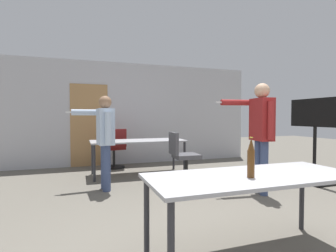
{
  "coord_description": "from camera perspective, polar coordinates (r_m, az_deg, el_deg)",
  "views": [
    {
      "loc": [
        -1.36,
        -1.5,
        1.24
      ],
      "look_at": [
        -0.1,
        2.18,
        1.1
      ],
      "focal_mm": 28.0,
      "sensor_mm": 36.0,
      "label": 1
    }
  ],
  "objects": [
    {
      "name": "back_wall",
      "position": [
        7.0,
        -7.97,
        2.61
      ],
      "size": [
        6.67,
        0.12,
        2.64
      ],
      "color": "#BCBCC1",
      "rests_on": "ground_plane"
    },
    {
      "name": "conference_table_near",
      "position": [
        2.44,
        18.14,
        -11.56
      ],
      "size": [
        1.87,
        0.76,
        0.74
      ],
      "color": "#A8A8AD",
      "rests_on": "ground_plane"
    },
    {
      "name": "conference_table_far",
      "position": [
        5.65,
        -6.49,
        -3.73
      ],
      "size": [
        1.98,
        0.8,
        0.74
      ],
      "color": "#A8A8AD",
      "rests_on": "ground_plane"
    },
    {
      "name": "tv_screen",
      "position": [
        5.55,
        29.37,
        -0.86
      ],
      "size": [
        0.44,
        1.12,
        1.58
      ],
      "rotation": [
        0.0,
        0.0,
        -1.57
      ],
      "color": "black",
      "rests_on": "ground_plane"
    },
    {
      "name": "person_far_watching",
      "position": [
        4.53,
        -13.65,
        -1.65
      ],
      "size": [
        0.77,
        0.64,
        1.59
      ],
      "rotation": [
        0.0,
        0.0,
        1.64
      ],
      "color": "#3D4C75",
      "rests_on": "ground_plane"
    },
    {
      "name": "person_right_polo",
      "position": [
        4.43,
        19.55,
        -0.11
      ],
      "size": [
        0.78,
        0.67,
        1.77
      ],
      "rotation": [
        0.0,
        0.0,
        1.45
      ],
      "color": "#3D4C75",
      "rests_on": "ground_plane"
    },
    {
      "name": "office_chair_near_pushed",
      "position": [
        6.43,
        -11.5,
        -5.04
      ],
      "size": [
        0.54,
        0.59,
        0.95
      ],
      "rotation": [
        0.0,
        0.0,
        0.19
      ],
      "color": "black",
      "rests_on": "ground_plane"
    },
    {
      "name": "office_chair_far_right",
      "position": [
        5.04,
        3.21,
        -7.02
      ],
      "size": [
        0.56,
        0.52,
        0.94
      ],
      "rotation": [
        0.0,
        0.0,
        4.68
      ],
      "color": "black",
      "rests_on": "ground_plane"
    },
    {
      "name": "beer_bottle",
      "position": [
        2.28,
        17.62,
        -6.76
      ],
      "size": [
        0.06,
        0.06,
        0.34
      ],
      "color": "#563314",
      "rests_on": "conference_table_near"
    }
  ]
}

